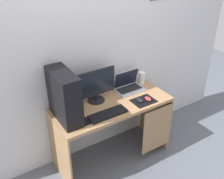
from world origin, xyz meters
TOP-DOWN VIEW (x-y plane):
  - ground_plane at (0.00, 0.00)m, footprint 8.00×8.00m
  - wall_back at (0.00, 0.32)m, footprint 4.00×0.05m
  - desk at (0.02, -0.01)m, footprint 1.33×0.56m
  - pc_tower at (-0.53, 0.02)m, footprint 0.18×0.46m
  - monitor at (-0.11, 0.14)m, footprint 0.46×0.19m
  - laptop at (0.34, 0.17)m, footprint 0.34×0.23m
  - speaker at (0.56, 0.20)m, footprint 0.07×0.07m
  - keyboard at (-0.15, -0.16)m, footprint 0.42×0.14m
  - mousepad at (0.33, -0.15)m, footprint 0.26×0.20m
  - mouse_left at (0.28, -0.14)m, footprint 0.06×0.10m
  - mouse_right at (0.38, -0.16)m, footprint 0.06×0.10m
  - cell_phone at (-0.40, -0.13)m, footprint 0.07×0.13m

SIDE VIEW (x-z plane):
  - ground_plane at x=0.00m, z-range 0.00..0.00m
  - desk at x=0.02m, z-range 0.22..0.99m
  - mousepad at x=0.33m, z-range 0.77..0.78m
  - cell_phone at x=-0.40m, z-range 0.77..0.78m
  - keyboard at x=-0.15m, z-range 0.77..0.79m
  - mouse_left at x=0.28m, z-range 0.78..0.81m
  - mouse_right at x=0.38m, z-range 0.78..0.81m
  - laptop at x=0.34m, z-range 0.70..0.94m
  - speaker at x=0.56m, z-range 0.77..0.92m
  - monitor at x=-0.11m, z-range 0.77..1.15m
  - pc_tower at x=-0.53m, z-range 0.77..1.29m
  - wall_back at x=0.00m, z-range 0.00..2.60m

